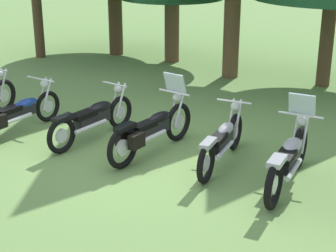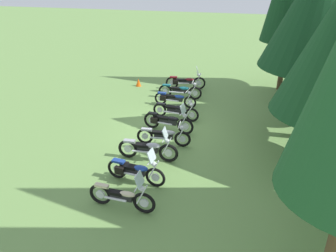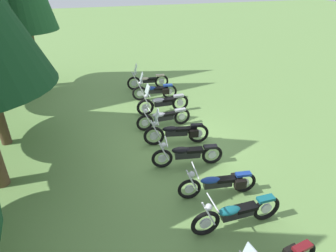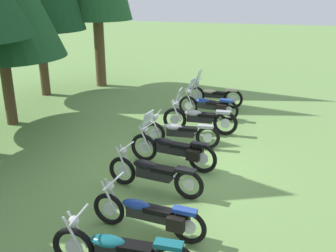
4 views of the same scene
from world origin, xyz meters
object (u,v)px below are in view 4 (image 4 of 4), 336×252
at_px(motorcycle_2, 150,214).
at_px(motorcycle_4, 173,149).
at_px(motorcycle_6, 199,118).
at_px(motorcycle_8, 213,95).
at_px(motorcycle_3, 154,173).
at_px(motorcycle_5, 180,132).
at_px(motorcycle_1, 121,251).
at_px(motorcycle_7, 209,105).

distance_m(motorcycle_2, motorcycle_4, 2.94).
bearing_deg(motorcycle_6, motorcycle_8, -90.77).
height_order(motorcycle_3, motorcycle_5, same).
bearing_deg(motorcycle_1, motorcycle_3, -84.12).
relative_size(motorcycle_3, motorcycle_5, 1.03).
height_order(motorcycle_2, motorcycle_4, motorcycle_4).
bearing_deg(motorcycle_1, motorcycle_4, -87.70).
distance_m(motorcycle_1, motorcycle_6, 6.71).
xyz_separation_m(motorcycle_1, motorcycle_2, (1.19, -0.09, -0.03)).
xyz_separation_m(motorcycle_2, motorcycle_4, (2.92, 0.34, 0.05)).
xyz_separation_m(motorcycle_3, motorcycle_4, (1.35, -0.09, 0.03)).
bearing_deg(motorcycle_2, motorcycle_7, -82.57).
bearing_deg(motorcycle_3, motorcycle_4, -85.50).
bearing_deg(motorcycle_5, motorcycle_4, 93.10).
bearing_deg(motorcycle_3, motorcycle_7, -84.42).
height_order(motorcycle_7, motorcycle_8, motorcycle_8).
bearing_deg(motorcycle_6, motorcycle_7, -93.01).
relative_size(motorcycle_5, motorcycle_8, 1.03).
relative_size(motorcycle_2, motorcycle_6, 0.97).
relative_size(motorcycle_3, motorcycle_8, 1.06).
distance_m(motorcycle_3, motorcycle_6, 3.95).
relative_size(motorcycle_5, motorcycle_6, 0.96).
xyz_separation_m(motorcycle_1, motorcycle_3, (2.76, 0.34, -0.01)).
bearing_deg(motorcycle_1, motorcycle_7, -90.66).
xyz_separation_m(motorcycle_4, motorcycle_5, (1.33, 0.16, -0.05)).
distance_m(motorcycle_3, motorcycle_4, 1.36).
bearing_deg(motorcycle_3, motorcycle_8, -83.20).
bearing_deg(motorcycle_2, motorcycle_3, -68.62).
height_order(motorcycle_3, motorcycle_6, motorcycle_6).
relative_size(motorcycle_6, motorcycle_8, 1.08).
bearing_deg(motorcycle_8, motorcycle_6, 94.65).
bearing_deg(motorcycle_7, motorcycle_3, 94.63).
xyz_separation_m(motorcycle_5, motorcycle_6, (1.27, -0.30, 0.05)).
xyz_separation_m(motorcycle_6, motorcycle_8, (2.96, 0.04, -0.03)).
distance_m(motorcycle_1, motorcycle_5, 5.45).
xyz_separation_m(motorcycle_1, motorcycle_5, (5.44, 0.41, -0.02)).
height_order(motorcycle_1, motorcycle_2, motorcycle_1).
bearing_deg(motorcycle_3, motorcycle_5, -80.11).
height_order(motorcycle_3, motorcycle_7, motorcycle_7).
xyz_separation_m(motorcycle_2, motorcycle_7, (7.04, 0.16, 0.04)).
xyz_separation_m(motorcycle_3, motorcycle_5, (2.68, 0.07, -0.02)).
relative_size(motorcycle_6, motorcycle_7, 1.09).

